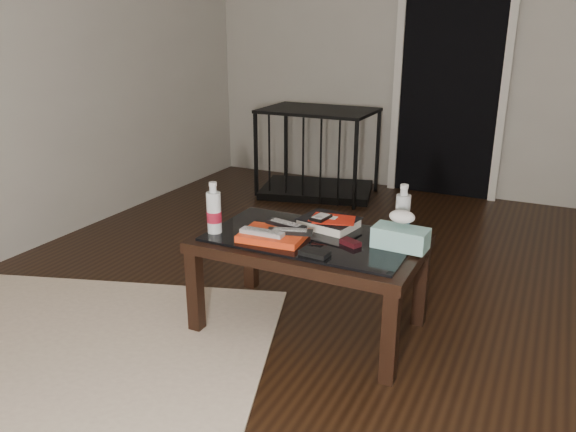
% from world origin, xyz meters
% --- Properties ---
extents(ground, '(5.00, 5.00, 0.00)m').
position_xyz_m(ground, '(0.00, 0.00, 0.00)').
color(ground, black).
rests_on(ground, ground).
extents(doorway, '(0.90, 0.08, 2.07)m').
position_xyz_m(doorway, '(-0.40, 2.47, 1.02)').
color(doorway, black).
rests_on(doorway, ground).
extents(coffee_table, '(1.00, 0.60, 0.46)m').
position_xyz_m(coffee_table, '(-0.51, -0.06, 0.40)').
color(coffee_table, black).
rests_on(coffee_table, ground).
extents(rug, '(2.37, 2.05, 0.01)m').
position_xyz_m(rug, '(-1.47, -0.83, 0.01)').
color(rug, beige).
rests_on(rug, ground).
extents(pet_crate, '(1.02, 0.80, 0.71)m').
position_xyz_m(pet_crate, '(-1.34, 2.00, 0.23)').
color(pet_crate, black).
rests_on(pet_crate, ground).
extents(magazines, '(0.30, 0.23, 0.03)m').
position_xyz_m(magazines, '(-0.64, -0.16, 0.48)').
color(magazines, '#EE3C16').
rests_on(magazines, coffee_table).
extents(remote_silver, '(0.20, 0.05, 0.02)m').
position_xyz_m(remote_silver, '(-0.67, -0.20, 0.50)').
color(remote_silver, '#A8A8AD').
rests_on(remote_silver, magazines).
extents(remote_black_front, '(0.21, 0.10, 0.02)m').
position_xyz_m(remote_black_front, '(-0.57, -0.14, 0.50)').
color(remote_black_front, black).
rests_on(remote_black_front, magazines).
extents(remote_black_back, '(0.21, 0.09, 0.02)m').
position_xyz_m(remote_black_back, '(-0.62, -0.07, 0.50)').
color(remote_black_back, black).
rests_on(remote_black_back, magazines).
extents(textbook, '(0.28, 0.24, 0.05)m').
position_xyz_m(textbook, '(-0.47, 0.08, 0.48)').
color(textbook, black).
rests_on(textbook, coffee_table).
extents(dvd_mailers, '(0.20, 0.16, 0.01)m').
position_xyz_m(dvd_mailers, '(-0.46, 0.08, 0.51)').
color(dvd_mailers, red).
rests_on(dvd_mailers, textbook).
extents(ipod, '(0.08, 0.11, 0.02)m').
position_xyz_m(ipod, '(-0.50, 0.04, 0.52)').
color(ipod, black).
rests_on(ipod, dvd_mailers).
extents(flip_phone, '(0.10, 0.08, 0.02)m').
position_xyz_m(flip_phone, '(-0.31, -0.08, 0.47)').
color(flip_phone, black).
rests_on(flip_phone, coffee_table).
extents(wallet, '(0.13, 0.08, 0.02)m').
position_xyz_m(wallet, '(-0.40, -0.25, 0.47)').
color(wallet, black).
rests_on(wallet, coffee_table).
extents(water_bottle_left, '(0.07, 0.07, 0.24)m').
position_xyz_m(water_bottle_left, '(-0.92, -0.20, 0.58)').
color(water_bottle_left, white).
rests_on(water_bottle_left, coffee_table).
extents(water_bottle_right, '(0.08, 0.08, 0.24)m').
position_xyz_m(water_bottle_right, '(-0.14, 0.13, 0.58)').
color(water_bottle_right, silver).
rests_on(water_bottle_right, coffee_table).
extents(tissue_box, '(0.24, 0.13, 0.09)m').
position_xyz_m(tissue_box, '(-0.11, -0.02, 0.51)').
color(tissue_box, teal).
rests_on(tissue_box, coffee_table).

